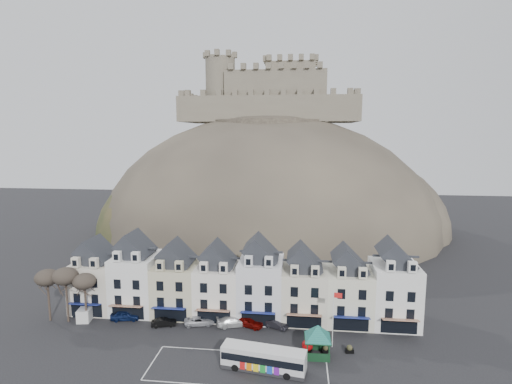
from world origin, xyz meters
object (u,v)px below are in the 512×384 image
(car_maroon, at_px, (249,322))
(car_silver, at_px, (199,321))
(bus, at_px, (264,358))
(car_navy, at_px, (125,315))
(bus_shelter, at_px, (318,332))
(red_buoy, at_px, (307,346))
(car_charcoal, at_px, (276,324))
(white_van, at_px, (87,312))
(flagpole, at_px, (334,315))
(car_black, at_px, (164,322))
(car_white, at_px, (233,321))

(car_maroon, bearing_deg, car_silver, 111.60)
(bus, relative_size, car_navy, 2.37)
(bus_shelter, bearing_deg, car_maroon, 144.02)
(red_buoy, distance_m, car_silver, 17.33)
(car_maroon, bearing_deg, red_buoy, -106.24)
(bus, relative_size, car_charcoal, 2.83)
(car_navy, height_order, car_silver, car_navy)
(red_buoy, height_order, car_charcoal, red_buoy)
(car_maroon, bearing_deg, car_charcoal, -70.01)
(car_maroon, bearing_deg, white_van, 109.99)
(bus_shelter, bearing_deg, flagpole, 46.71)
(red_buoy, distance_m, flagpole, 5.39)
(bus, xyz_separation_m, car_black, (-16.01, 9.57, -1.01))
(car_white, bearing_deg, car_maroon, -107.73)
(car_silver, bearing_deg, white_van, 74.94)
(white_van, relative_size, car_navy, 1.01)
(car_silver, relative_size, car_maroon, 1.01)
(flagpole, relative_size, car_silver, 1.80)
(car_silver, distance_m, car_maroon, 7.55)
(car_silver, relative_size, car_white, 0.89)
(flagpole, relative_size, car_navy, 1.80)
(car_black, distance_m, car_silver, 5.32)
(car_navy, bearing_deg, car_white, -100.72)
(car_silver, bearing_deg, bus_shelter, -125.38)
(car_charcoal, bearing_deg, car_navy, 113.20)
(bus_shelter, bearing_deg, car_navy, 165.59)
(white_van, xyz_separation_m, car_silver, (18.14, -0.21, -0.35))
(red_buoy, xyz_separation_m, car_white, (-11.01, 6.30, -0.20))
(bus, distance_m, car_maroon, 11.40)
(flagpole, distance_m, car_white, 15.65)
(red_buoy, bearing_deg, flagpole, 27.81)
(car_black, xyz_separation_m, car_maroon, (12.75, 1.32, 0.14))
(white_van, bearing_deg, car_maroon, -9.52)
(red_buoy, distance_m, car_maroon, 10.74)
(car_black, bearing_deg, car_maroon, -99.43)
(red_buoy, relative_size, car_silver, 0.41)
(bus_shelter, relative_size, car_silver, 1.51)
(car_navy, bearing_deg, bus_shelter, -113.84)
(white_van, relative_size, car_black, 1.22)
(bus_shelter, relative_size, car_navy, 1.51)
(car_maroon, distance_m, car_charcoal, 4.05)
(white_van, height_order, car_navy, white_van)
(car_navy, distance_m, car_silver, 11.86)
(white_van, height_order, car_charcoal, white_van)
(bus, height_order, white_van, bus)
(bus, xyz_separation_m, car_maroon, (-3.26, 10.89, -0.86))
(car_black, height_order, car_white, car_white)
(bus_shelter, xyz_separation_m, car_white, (-12.30, 6.88, -2.60))
(bus_shelter, xyz_separation_m, car_black, (-22.70, 5.61, -2.72))
(flagpole, xyz_separation_m, car_charcoal, (-8.09, 4.51, -3.99))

